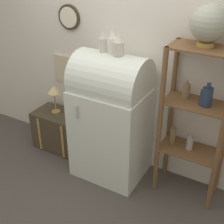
# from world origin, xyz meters

# --- Properties ---
(ground_plane) EXTENTS (12.00, 12.00, 0.00)m
(ground_plane) POSITION_xyz_m (0.00, 0.00, 0.00)
(ground_plane) COLOR #4C4742
(wall_back) EXTENTS (7.00, 0.09, 2.70)m
(wall_back) POSITION_xyz_m (-0.00, 0.57, 1.35)
(wall_back) COLOR silver
(wall_back) RESTS_ON ground_plane
(refrigerator) EXTENTS (0.77, 0.66, 1.45)m
(refrigerator) POSITION_xyz_m (-0.00, 0.24, 0.75)
(refrigerator) COLOR silver
(refrigerator) RESTS_ON ground_plane
(suitcase_trunk) EXTENTS (0.67, 0.39, 0.51)m
(suitcase_trunk) POSITION_xyz_m (-0.81, 0.32, 0.25)
(suitcase_trunk) COLOR #423828
(suitcase_trunk) RESTS_ON ground_plane
(shelf_unit) EXTENTS (0.64, 0.36, 1.62)m
(shelf_unit) POSITION_xyz_m (0.87, 0.35, 0.94)
(shelf_unit) COLOR brown
(shelf_unit) RESTS_ON ground_plane
(globe) EXTENTS (0.31, 0.31, 0.35)m
(globe) POSITION_xyz_m (0.86, 0.38, 1.81)
(globe) COLOR #AD8942
(globe) RESTS_ON shelf_unit
(vase_left) EXTENTS (0.08, 0.08, 0.21)m
(vase_left) POSITION_xyz_m (-0.10, 0.25, 1.55)
(vase_left) COLOR beige
(vase_left) RESTS_ON refrigerator
(vase_center) EXTENTS (0.08, 0.08, 0.24)m
(vase_center) POSITION_xyz_m (0.01, 0.24, 1.56)
(vase_center) COLOR white
(vase_center) RESTS_ON refrigerator
(vase_right) EXTENTS (0.11, 0.11, 0.20)m
(vase_right) POSITION_xyz_m (0.08, 0.23, 1.55)
(vase_right) COLOR beige
(vase_right) RESTS_ON refrigerator
(desk_lamp) EXTENTS (0.16, 0.16, 0.36)m
(desk_lamp) POSITION_xyz_m (-0.87, 0.34, 0.79)
(desk_lamp) COLOR #AD8942
(desk_lamp) RESTS_ON suitcase_trunk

